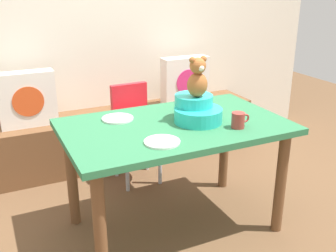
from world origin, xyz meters
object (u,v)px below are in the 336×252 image
Objects in this scene: pillow_floral_left at (27,99)px; infant_seat_teal at (197,110)px; dining_table at (175,139)px; ketchup_bottle at (194,98)px; dinner_plate_far at (162,142)px; coffee_mug at (238,120)px; dinner_plate_near at (118,119)px; pillow_floral_right at (185,81)px; highchair at (136,120)px; teddy_bear at (198,78)px.

pillow_floral_left is 1.33× the size of infant_seat_teal.
ketchup_bottle reaches higher than dining_table.
dining_table is at bearing 50.85° from dinner_plate_far.
infant_seat_teal is 1.78× the size of ketchup_bottle.
coffee_mug is at bearing -78.56° from ketchup_bottle.
dinner_plate_near and dinner_plate_far have the same top height.
ketchup_bottle is at bearing -45.04° from pillow_floral_left.
pillow_floral_left is 1.37m from dining_table.
pillow_floral_left is at bearing 134.96° from ketchup_bottle.
pillow_floral_left is 2.38× the size of ketchup_bottle.
ketchup_bottle is (0.09, 0.19, 0.02)m from infant_seat_teal.
pillow_floral_right is at bearing 43.76° from dinner_plate_near.
dining_table is (0.74, -1.15, -0.04)m from pillow_floral_left.
pillow_floral_right is at bearing 32.38° from highchair.
pillow_floral_right is 1.43m from coffee_mug.
teddy_bear is 0.49m from dinner_plate_far.
dinner_plate_far is at bearing -68.77° from pillow_floral_left.
highchair is at bearing 58.59° from dinner_plate_near.
pillow_floral_left is 0.88m from highchair.
coffee_mug is at bearing -104.59° from pillow_floral_right.
ketchup_bottle is (-0.44, -0.97, 0.15)m from pillow_floral_right.
pillow_floral_right is at bearing 65.64° from infant_seat_teal.
highchair is at bearing 99.59° from teddy_bear.
dining_table is 4.17× the size of infant_seat_teal.
pillow_floral_right is at bearing 58.05° from dinner_plate_far.
teddy_bear is at bearing -28.83° from dinner_plate_near.
pillow_floral_right reaches higher than dinner_plate_far.
infant_seat_teal is 1.65× the size of dinner_plate_far.
pillow_floral_left and pillow_floral_right have the same top height.
infant_seat_teal is 0.21m from teddy_bear.
teddy_bear is at bearing 129.22° from coffee_mug.
pillow_floral_left and infant_seat_teal have the same top height.
dinner_plate_far is at bearing -146.34° from teddy_bear.
infant_seat_teal reaches higher than dinner_plate_far.
dining_table is 5.50× the size of teddy_bear.
dinner_plate_near is (0.44, -0.93, 0.07)m from pillow_floral_left.
dinner_plate_near is (-0.53, 0.05, -0.08)m from ketchup_bottle.
infant_seat_teal is 1.65× the size of dinner_plate_near.
dining_table is (-0.67, -1.15, -0.04)m from pillow_floral_right.
dining_table is 0.23m from infant_seat_teal.
dining_table is 0.41m from teddy_bear.
dinner_plate_far is at bearing -121.95° from pillow_floral_right.
dinner_plate_far is (-0.51, -0.02, -0.04)m from coffee_mug.
dining_table is 11.46× the size of coffee_mug.
dinner_plate_far is at bearing -102.35° from highchair.
teddy_bear is 1.35× the size of ketchup_bottle.
coffee_mug is 0.60× the size of dinner_plate_far.
ketchup_bottle reaches higher than dinner_plate_far.
highchair is 0.64m from dinner_plate_near.
teddy_bear is at bearing -52.90° from pillow_floral_left.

